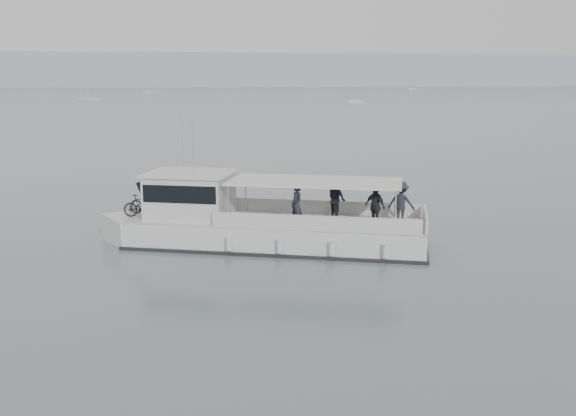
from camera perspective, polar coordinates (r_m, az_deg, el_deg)
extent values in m
plane|color=#535E62|center=(23.88, 7.83, -5.09)|extent=(1400.00, 1400.00, 0.00)
cube|color=#939EA8|center=(581.99, -8.42, 12.01)|extent=(1400.00, 90.00, 28.00)
cube|color=silver|center=(26.16, -1.08, -2.50)|extent=(12.37, 6.93, 1.30)
cube|color=silver|center=(27.92, -13.24, -1.92)|extent=(3.07, 3.07, 1.30)
cube|color=beige|center=(26.01, -1.09, -1.12)|extent=(12.37, 6.93, 0.06)
cube|color=black|center=(26.26, -1.08, -3.35)|extent=(12.59, 7.11, 0.18)
cube|color=silver|center=(27.16, 3.26, 0.05)|extent=(7.58, 2.70, 0.60)
cube|color=silver|center=(24.18, 2.38, -1.36)|extent=(7.58, 2.70, 0.60)
cube|color=silver|center=(25.49, 12.12, -0.95)|extent=(1.14, 3.05, 0.60)
cube|color=silver|center=(26.76, -8.67, 1.07)|extent=(3.90, 3.59, 1.80)
cube|color=black|center=(27.27, -11.76, 1.47)|extent=(1.34, 2.54, 1.16)
cube|color=black|center=(26.71, -8.69, 1.70)|extent=(3.72, 3.56, 0.70)
cube|color=silver|center=(26.61, -8.73, 3.08)|extent=(4.15, 3.84, 0.10)
cube|color=silver|center=(25.45, 2.43, 2.37)|extent=(7.39, 5.05, 0.08)
cylinder|color=silver|center=(24.88, -5.33, 0.19)|extent=(0.08, 0.08, 1.65)
cylinder|color=silver|center=(27.53, -3.79, 1.31)|extent=(0.08, 0.08, 1.65)
cylinder|color=silver|center=(23.99, 9.54, -0.33)|extent=(0.08, 0.08, 1.65)
cylinder|color=silver|center=(26.74, 9.62, 0.87)|extent=(0.08, 0.08, 1.65)
cylinder|color=silver|center=(27.49, -9.39, 6.05)|extent=(0.04, 0.04, 2.60)
cylinder|color=silver|center=(25.69, -8.46, 5.26)|extent=(0.04, 0.04, 2.20)
cylinder|color=silver|center=(24.83, -5.27, -3.20)|extent=(0.30, 0.30, 0.50)
cylinder|color=silver|center=(24.39, -0.74, -3.42)|extent=(0.30, 0.30, 0.50)
cylinder|color=silver|center=(24.10, 3.94, -3.62)|extent=(0.30, 0.30, 0.50)
cylinder|color=silver|center=(23.98, 8.70, -3.81)|extent=(0.30, 0.30, 0.50)
imported|color=black|center=(27.90, -12.26, 0.42)|extent=(1.81, 1.12, 0.90)
imported|color=black|center=(27.18, -12.90, 0.16)|extent=(1.64, 0.94, 0.95)
imported|color=#252632|center=(24.80, 0.76, 0.24)|extent=(0.56, 0.70, 1.68)
imported|color=#252632|center=(26.18, 4.36, 0.80)|extent=(0.86, 0.97, 1.68)
imported|color=#252632|center=(24.79, 7.72, 0.14)|extent=(0.84, 1.06, 1.68)
imported|color=#252632|center=(25.75, 10.04, 0.49)|extent=(1.25, 1.11, 1.68)
cube|color=silver|center=(325.38, -12.38, 10.02)|extent=(6.12, 5.94, 0.75)
cube|color=silver|center=(325.37, -12.38, 10.07)|extent=(2.89, 2.87, 0.45)
cylinder|color=silver|center=(325.32, -12.40, 10.70)|extent=(0.08, 0.08, 7.11)
cube|color=silver|center=(221.26, -17.34, 9.23)|extent=(7.97, 7.73, 0.75)
cube|color=silver|center=(221.25, -17.34, 9.32)|extent=(3.76, 3.73, 0.45)
cylinder|color=silver|center=(221.17, -17.41, 10.51)|extent=(0.08, 0.08, 9.26)
cube|color=silver|center=(183.13, 5.87, 9.34)|extent=(6.81, 5.44, 0.75)
cube|color=silver|center=(183.12, 5.88, 9.44)|extent=(2.99, 2.85, 0.45)
cylinder|color=silver|center=(183.03, 5.90, 10.59)|extent=(0.08, 0.08, 7.39)
cube|color=silver|center=(419.97, 10.94, 10.33)|extent=(5.82, 3.20, 0.75)
cube|color=silver|center=(419.97, 10.95, 10.37)|extent=(2.29, 2.02, 0.45)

